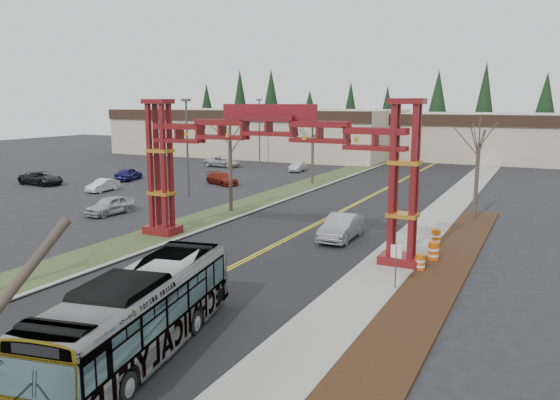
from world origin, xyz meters
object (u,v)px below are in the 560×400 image
Objects in this scene: light_pole_near at (187,141)px; barrel_mid at (433,252)px; bare_tree_median_mid at (230,141)px; bare_tree_right_far at (479,144)px; retail_building_west at (259,132)px; street_sign at (396,258)px; light_pole_mid at (157,130)px; transit_bus at (139,314)px; parked_car_near_a at (110,205)px; parked_car_mid_a at (222,179)px; barrel_north at (436,238)px; parked_car_far_a at (298,167)px; light_pole_far at (259,126)px; parked_car_near_b at (103,185)px; retail_building_east at (517,137)px; bare_tree_median_far at (313,135)px; parked_car_near_c at (41,178)px; gateway_arch at (269,149)px; barrel_south at (420,263)px; parked_car_mid_b at (129,174)px; silver_sedan at (341,227)px; parked_car_far_b at (223,162)px.

light_pole_near is 8.05× the size of barrel_mid.
bare_tree_right_far is (18.00, 5.56, -0.02)m from bare_tree_median_mid.
retail_building_west is 69.81m from street_sign.
barrel_mid is (40.57, -26.75, -4.57)m from light_pole_mid.
transit_bus is 2.54× the size of parked_car_near_a.
parked_car_mid_a is (-0.63, 17.33, -0.08)m from parked_car_near_a.
barrel_north is (38.91, -49.02, -3.24)m from retail_building_west.
retail_building_west is 52.54m from parked_car_near_a.
retail_building_west reaches higher than parked_car_far_a.
light_pole_mid is at bearing 146.60° from barrel_mid.
light_pole_far is at bearing 103.32° from transit_bus.
bare_tree_median_mid is 7.34× the size of barrel_north.
parked_car_near_b reaches higher than barrel_mid.
retail_building_east is 57.11m from barrel_north.
transit_bus is 9.61× the size of barrel_mid.
bare_tree_median_far is at bearing 129.58° from barrel_north.
parked_car_near_c is 30.97m from light_pole_far.
gateway_arch reaches higher than transit_bus.
street_sign is at bearing -91.08° from retail_building_east.
bare_tree_median_mid is at bearing 132.67° from gateway_arch.
barrel_mid reaches higher than barrel_south.
retail_building_west is 10.39× the size of parked_car_mid_a.
light_pole_near reaches higher than bare_tree_median_mid.
bare_tree_median_mid is 8.38m from light_pole_near.
bare_tree_median_far reaches higher than parked_car_near_c.
parked_car_mid_b is (5.93, 6.87, 0.01)m from parked_car_near_c.
light_pole_far reaches higher than bare_tree_median_far.
transit_bus is 1.18× the size of light_pole_far.
parked_car_mid_b is (-11.88, 15.43, -0.00)m from parked_car_near_a.
parked_car_mid_b is 41.03m from barrel_mid.
retail_building_east is 33.99× the size of barrel_mid.
parked_car_mid_b is 38.37m from bare_tree_right_far.
gateway_arch is 1.99× the size of light_pole_far.
street_sign is (22.68, -38.57, 0.97)m from parked_car_far_a.
bare_tree_median_mid is 21.44m from street_sign.
bare_tree_right_far is at bearing 54.92° from gateway_arch.
parked_car_mid_a is at bearing 107.07° from transit_bus.
retail_building_east is 36.17× the size of barrel_north.
silver_sedan is 24.52m from bare_tree_median_far.
retail_building_east is 17.13× the size of street_sign.
parked_car_mid_a is 0.61× the size of bare_tree_median_far.
silver_sedan is 28.77m from parked_car_near_b.
parked_car_near_c is at bearing 34.55° from parked_car_mid_b.
silver_sedan is 0.97× the size of parked_car_far_b.
transit_bus is at bearing -127.25° from parked_car_mid_a.
transit_bus is at bearing -121.08° from street_sign.
parked_car_mid_a reaches higher than barrel_south.
parked_car_mid_a is at bearing -67.90° from retail_building_west.
retail_building_west is 9.15× the size of parked_car_far_b.
parked_car_near_a is 31.13m from parked_car_far_a.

